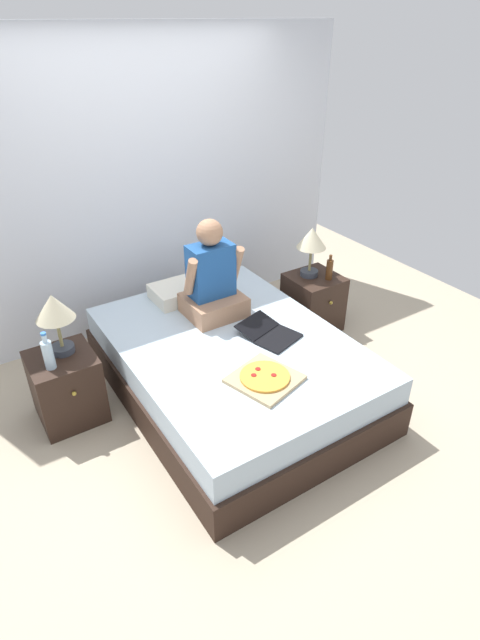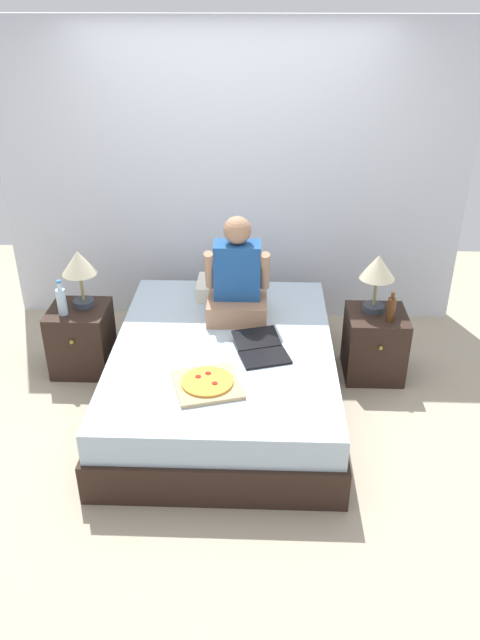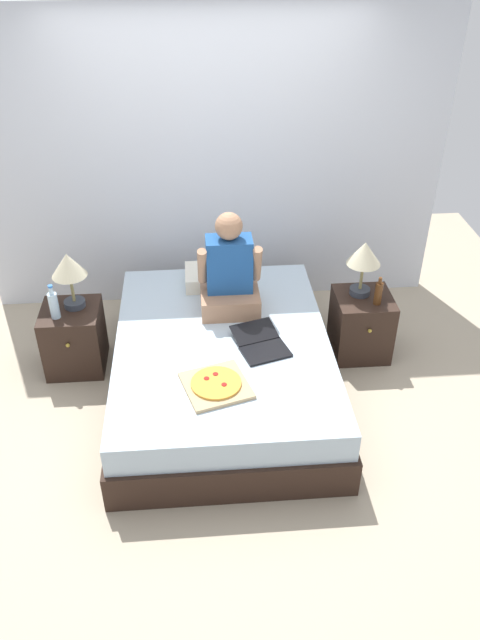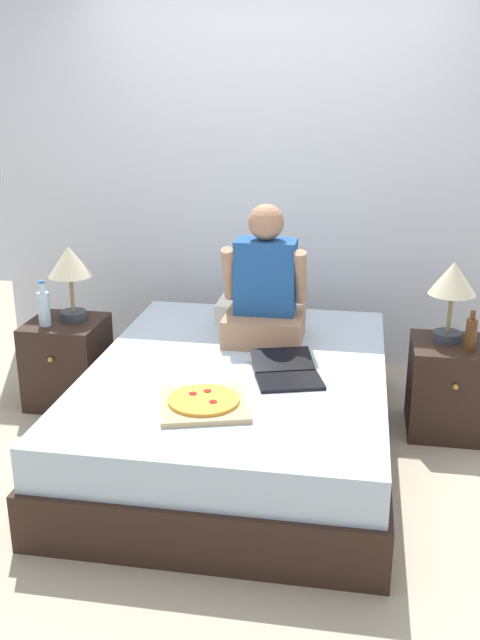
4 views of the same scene
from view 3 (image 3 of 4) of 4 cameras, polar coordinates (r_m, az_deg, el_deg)
ground_plane at (r=4.76m, az=-1.53°, el=-6.50°), size 5.91×5.91×0.00m
wall_back at (r=5.36m, az=-2.66°, el=14.00°), size 3.91×0.12×2.50m
bed at (r=4.61m, az=-1.58°, el=-4.26°), size 1.57×2.13×0.48m
nightstand_left at (r=5.02m, az=-14.92°, el=-1.61°), size 0.44×0.47×0.53m
lamp_on_left_nightstand at (r=4.74m, az=-15.40°, el=4.53°), size 0.26×0.26×0.45m
water_bottle at (r=4.76m, az=-16.66°, el=1.36°), size 0.07×0.07×0.28m
nightstand_right at (r=5.09m, az=11.00°, el=-0.41°), size 0.44×0.47×0.53m
lamp_on_right_nightstand at (r=4.82m, az=11.27°, el=5.66°), size 0.26×0.26×0.45m
beer_bottle at (r=4.84m, az=12.54°, el=2.43°), size 0.06×0.06×0.23m
pillow at (r=5.08m, az=-2.07°, el=3.98°), size 0.52×0.34×0.12m
person_seated at (r=4.66m, az=-0.97°, el=4.15°), size 0.47×0.40×0.78m
laptop at (r=4.37m, az=2.00°, el=-2.31°), size 0.42×0.49×0.07m
pizza_box at (r=4.05m, az=-2.20°, el=-5.93°), size 0.50×0.50×0.05m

